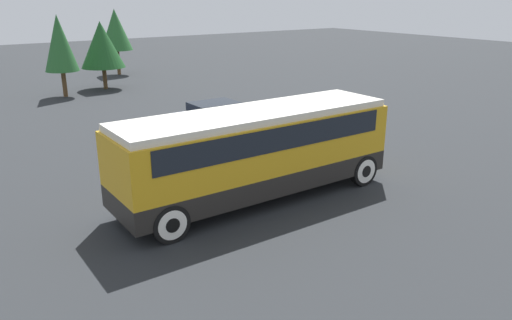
% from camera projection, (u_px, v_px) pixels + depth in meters
% --- Properties ---
extents(ground_plane, '(120.00, 120.00, 0.00)m').
position_uv_depth(ground_plane, '(256.00, 198.00, 16.22)').
color(ground_plane, '#26282B').
extents(tour_bus, '(9.21, 2.59, 2.93)m').
position_uv_depth(tour_bus, '(258.00, 146.00, 15.71)').
color(tour_bus, black).
rests_on(tour_bus, ground_plane).
extents(parked_car_near, '(4.20, 1.94, 1.37)m').
position_uv_depth(parked_car_near, '(217.00, 116.00, 24.18)').
color(parked_car_near, navy).
rests_on(parked_car_near, ground_plane).
extents(parked_car_mid, '(4.41, 1.89, 1.36)m').
position_uv_depth(parked_car_mid, '(234.00, 134.00, 21.01)').
color(parked_car_mid, '#BCBCC1').
rests_on(parked_car_mid, ground_plane).
extents(tree_left, '(2.94, 2.94, 4.57)m').
position_uv_depth(tree_left, '(102.00, 45.00, 33.83)').
color(tree_left, brown).
rests_on(tree_left, ground_plane).
extents(tree_center, '(2.08, 2.08, 5.12)m').
position_uv_depth(tree_center, '(59.00, 43.00, 31.14)').
color(tree_center, brown).
rests_on(tree_center, ground_plane).
extents(tree_right, '(2.50, 2.50, 5.17)m').
position_uv_depth(tree_right, '(116.00, 30.00, 39.77)').
color(tree_right, brown).
rests_on(tree_right, ground_plane).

